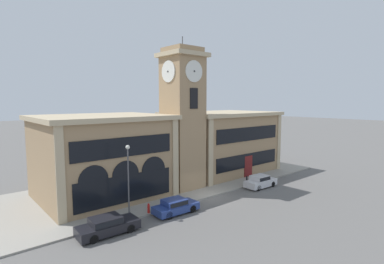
# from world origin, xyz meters

# --- Properties ---
(ground_plane) EXTENTS (300.00, 300.00, 0.00)m
(ground_plane) POSITION_xyz_m (0.00, 0.00, 0.00)
(ground_plane) COLOR #605E5B
(sidewalk_kerb) EXTENTS (41.07, 14.60, 0.15)m
(sidewalk_kerb) POSITION_xyz_m (0.00, 7.30, 0.07)
(sidewalk_kerb) COLOR gray
(sidewalk_kerb) RESTS_ON ground_plane
(clock_tower) EXTENTS (4.48, 4.48, 17.00)m
(clock_tower) POSITION_xyz_m (-0.00, 4.60, 7.96)
(clock_tower) COLOR #9E7F5B
(clock_tower) RESTS_ON ground_plane
(town_hall_left_wing) EXTENTS (12.80, 10.59, 8.53)m
(town_hall_left_wing) POSITION_xyz_m (-8.24, 7.62, 4.29)
(town_hall_left_wing) COLOR #9E7F5B
(town_hall_left_wing) RESTS_ON ground_plane
(town_hall_right_wing) EXTENTS (15.05, 10.59, 8.41)m
(town_hall_right_wing) POSITION_xyz_m (9.36, 7.63, 4.23)
(town_hall_right_wing) COLOR #9E7F5B
(town_hall_right_wing) RESTS_ON ground_plane
(parked_car_near) EXTENTS (4.64, 2.01, 1.36)m
(parked_car_near) POSITION_xyz_m (-11.86, -1.11, 0.72)
(parked_car_near) COLOR black
(parked_car_near) RESTS_ON ground_plane
(parked_car_mid) EXTENTS (4.18, 1.90, 1.32)m
(parked_car_mid) POSITION_xyz_m (-5.45, -1.11, 0.70)
(parked_car_mid) COLOR navy
(parked_car_mid) RESTS_ON ground_plane
(parked_car_far) EXTENTS (4.13, 1.85, 1.43)m
(parked_car_far) POSITION_xyz_m (6.89, -1.11, 0.74)
(parked_car_far) COLOR silver
(parked_car_far) RESTS_ON ground_plane
(street_lamp) EXTENTS (0.36, 0.36, 6.16)m
(street_lamp) POSITION_xyz_m (-9.10, 0.61, 4.16)
(street_lamp) COLOR #4C4C51
(street_lamp) RESTS_ON sidewalk_kerb
(bollard) EXTENTS (0.18, 0.18, 1.06)m
(bollard) POSITION_xyz_m (6.22, 0.33, 0.67)
(bollard) COLOR black
(bollard) RESTS_ON sidewalk_kerb
(fire_hydrant) EXTENTS (0.22, 0.22, 0.87)m
(fire_hydrant) POSITION_xyz_m (-7.41, 0.20, 0.57)
(fire_hydrant) COLOR red
(fire_hydrant) RESTS_ON sidewalk_kerb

